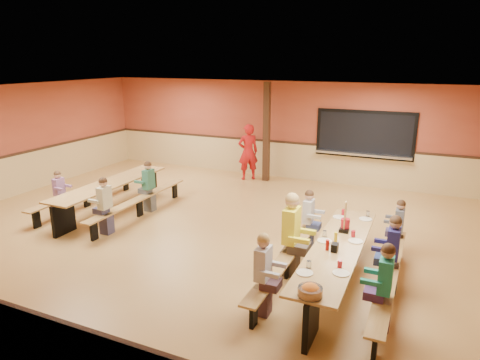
% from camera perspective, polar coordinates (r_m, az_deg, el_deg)
% --- Properties ---
extents(ground, '(12.00, 12.00, 0.00)m').
position_cam_1_polar(ground, '(9.48, -4.94, -6.84)').
color(ground, '#A3763E').
rests_on(ground, ground).
extents(room_envelope, '(12.04, 10.04, 3.02)m').
position_cam_1_polar(room_envelope, '(9.23, -5.04, -2.89)').
color(room_envelope, '#97412C').
rests_on(room_envelope, ground).
extents(kitchen_pass_through, '(2.78, 0.28, 1.38)m').
position_cam_1_polar(kitchen_pass_through, '(12.87, 16.27, 5.59)').
color(kitchen_pass_through, black).
rests_on(kitchen_pass_through, ground).
extents(structural_post, '(0.18, 0.18, 3.00)m').
position_cam_1_polar(structural_post, '(13.01, 3.57, 6.35)').
color(structural_post, black).
rests_on(structural_post, ground).
extents(cafeteria_table_main, '(1.91, 3.70, 0.74)m').
position_cam_1_polar(cafeteria_table_main, '(7.25, 12.77, -10.12)').
color(cafeteria_table_main, '#A57C41').
rests_on(cafeteria_table_main, ground).
extents(cafeteria_table_second, '(1.91, 3.70, 0.74)m').
position_cam_1_polar(cafeteria_table_second, '(10.95, -16.79, -1.40)').
color(cafeteria_table_second, '#A57C41').
rests_on(cafeteria_table_second, ground).
extents(seated_child_white_left, '(0.39, 0.32, 1.26)m').
position_cam_1_polar(seated_child_white_left, '(6.36, 3.08, -12.55)').
color(seated_child_white_left, '#BBB9C0').
rests_on(seated_child_white_left, ground).
extents(seated_adult_yellow, '(0.49, 0.40, 1.46)m').
position_cam_1_polar(seated_adult_yellow, '(7.45, 6.81, -7.33)').
color(seated_adult_yellow, yellow).
rests_on(seated_adult_yellow, ground).
extents(seated_child_grey_left, '(0.37, 0.30, 1.21)m').
position_cam_1_polar(seated_child_grey_left, '(8.50, 9.07, -5.35)').
color(seated_child_grey_left, '#BABABA').
rests_on(seated_child_grey_left, ground).
extents(seated_child_teal_right, '(0.40, 0.32, 1.27)m').
position_cam_1_polar(seated_child_teal_right, '(6.35, 18.69, -13.46)').
color(seated_child_teal_right, '#228C76').
rests_on(seated_child_teal_right, ground).
extents(seated_child_navy_right, '(0.40, 0.33, 1.28)m').
position_cam_1_polar(seated_child_navy_right, '(7.36, 19.63, -9.32)').
color(seated_child_navy_right, '#1D1A52').
rests_on(seated_child_navy_right, ground).
extents(seated_child_char_right, '(0.34, 0.28, 1.15)m').
position_cam_1_polar(seated_child_char_right, '(8.55, 20.36, -6.28)').
color(seated_child_char_right, '#50525B').
rests_on(seated_child_char_right, ground).
extents(seated_child_purple_sec, '(0.33, 0.27, 1.12)m').
position_cam_1_polar(seated_child_purple_sec, '(10.94, -22.90, -1.82)').
color(seated_child_purple_sec, '#8C5D8C').
rests_on(seated_child_purple_sec, ground).
extents(seated_child_green_sec, '(0.38, 0.31, 1.24)m').
position_cam_1_polar(seated_child_green_sec, '(10.74, -12.04, -0.88)').
color(seated_child_green_sec, '#2C654E').
rests_on(seated_child_green_sec, ground).
extents(seated_child_tan_sec, '(0.38, 0.31, 1.24)m').
position_cam_1_polar(seated_child_tan_sec, '(9.58, -17.53, -3.35)').
color(seated_child_tan_sec, beige).
rests_on(seated_child_tan_sec, ground).
extents(standing_woman, '(0.76, 0.72, 1.74)m').
position_cam_1_polar(standing_woman, '(13.23, 1.08, 3.76)').
color(standing_woman, '#B41416').
rests_on(standing_woman, ground).
extents(punch_pitcher, '(0.16, 0.16, 0.22)m').
position_cam_1_polar(punch_pitcher, '(7.75, 13.85, -5.82)').
color(punch_pitcher, red).
rests_on(punch_pitcher, cafeteria_table_main).
extents(chip_bowl, '(0.32, 0.32, 0.15)m').
position_cam_1_polar(chip_bowl, '(5.68, 9.34, -14.35)').
color(chip_bowl, orange).
rests_on(chip_bowl, cafeteria_table_main).
extents(napkin_dispenser, '(0.10, 0.14, 0.13)m').
position_cam_1_polar(napkin_dispenser, '(6.94, 12.52, -8.77)').
color(napkin_dispenser, black).
rests_on(napkin_dispenser, cafeteria_table_main).
extents(condiment_mustard, '(0.06, 0.06, 0.17)m').
position_cam_1_polar(condiment_mustard, '(7.27, 12.65, -7.44)').
color(condiment_mustard, yellow).
rests_on(condiment_mustard, cafeteria_table_main).
extents(condiment_ketchup, '(0.06, 0.06, 0.17)m').
position_cam_1_polar(condiment_ketchup, '(6.95, 11.57, -8.49)').
color(condiment_ketchup, '#B2140F').
rests_on(condiment_ketchup, cafeteria_table_main).
extents(table_paddle, '(0.16, 0.16, 0.56)m').
position_cam_1_polar(table_paddle, '(7.68, 13.76, -5.79)').
color(table_paddle, black).
rests_on(table_paddle, cafeteria_table_main).
extents(place_settings, '(0.65, 3.30, 0.11)m').
position_cam_1_polar(place_settings, '(7.14, 12.90, -8.18)').
color(place_settings, beige).
rests_on(place_settings, cafeteria_table_main).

